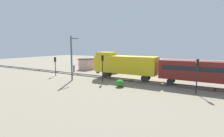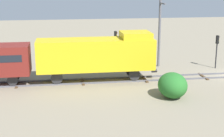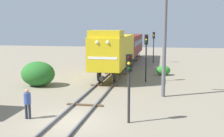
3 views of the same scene
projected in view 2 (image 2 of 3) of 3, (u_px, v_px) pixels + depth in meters
name	position (u px, v px, depth m)	size (l,w,h in m)	color
locomotive	(98.00, 53.00, 32.63)	(2.90, 11.60, 4.60)	gold
traffic_signal_near	(217.00, 45.00, 37.67)	(0.32, 0.34, 3.68)	#262628
traffic_signal_mid	(115.00, 44.00, 36.14)	(0.32, 0.34, 4.38)	#262628
catenary_mast	(160.00, 31.00, 38.11)	(1.94, 0.28, 7.53)	#595960
bush_near	(77.00, 65.00, 37.74)	(1.43, 1.17, 1.04)	#2B8126
bush_mid	(173.00, 85.00, 28.49)	(2.93, 2.40, 2.13)	#256726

